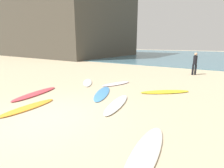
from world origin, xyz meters
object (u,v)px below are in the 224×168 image
object	(u,v)px
surfboard_7	(116,84)
surfboard_4	(35,94)
surfboard_6	(28,107)
beachgoer_near	(195,63)
surfboard_5	(165,92)
surfboard_0	(117,104)
surfboard_2	(88,82)
surfboard_1	(102,93)
surfboard_3	(145,153)

from	to	relation	value
surfboard_7	surfboard_4	bearing A→B (deg)	-99.83
surfboard_6	surfboard_7	xyz separation A→B (m)	(0.72, 4.89, 0.01)
surfboard_7	beachgoer_near	bearing A→B (deg)	80.34
surfboard_5	surfboard_7	size ratio (longest dim) A/B	1.25
surfboard_0	surfboard_2	bearing A→B (deg)	-46.91
surfboard_1	beachgoer_near	world-z (taller)	beachgoer_near
surfboard_1	surfboard_2	xyz separation A→B (m)	(-2.08, 1.35, 0.01)
surfboard_4	beachgoer_near	bearing A→B (deg)	49.58
beachgoer_near	surfboard_2	bearing A→B (deg)	-161.11
surfboard_3	surfboard_6	size ratio (longest dim) A/B	1.17
surfboard_0	surfboard_1	distance (m)	1.62
surfboard_4	surfboard_5	bearing A→B (deg)	24.68
surfboard_0	surfboard_1	size ratio (longest dim) A/B	0.95
surfboard_0	surfboard_6	world-z (taller)	surfboard_0
surfboard_2	surfboard_5	world-z (taller)	surfboard_5
beachgoer_near	surfboard_3	bearing A→B (deg)	-120.58
surfboard_4	surfboard_5	world-z (taller)	surfboard_5
surfboard_0	surfboard_2	xyz separation A→B (m)	(-3.43, 2.24, -0.01)
surfboard_5	surfboard_7	world-z (taller)	surfboard_7
surfboard_0	beachgoer_near	distance (m)	8.82
surfboard_2	surfboard_4	xyz separation A→B (m)	(-0.44, -3.11, 0.00)
surfboard_4	surfboard_6	bearing A→B (deg)	-52.26
surfboard_2	surfboard_4	world-z (taller)	surfboard_4
surfboard_0	surfboard_1	bearing A→B (deg)	-47.15
surfboard_5	beachgoer_near	xyz separation A→B (m)	(0.39, 5.96, 0.87)
surfboard_6	beachgoer_near	bearing A→B (deg)	67.35
surfboard_7	beachgoer_near	xyz separation A→B (m)	(3.22, 5.82, 0.86)
surfboard_4	beachgoer_near	xyz separation A→B (m)	(5.30, 9.53, 0.87)
surfboard_3	surfboard_5	bearing A→B (deg)	94.94
surfboard_1	surfboard_4	size ratio (longest dim) A/B	0.99
surfboard_5	beachgoer_near	distance (m)	6.03
surfboard_5	surfboard_4	bearing A→B (deg)	85.74
surfboard_6	surfboard_7	bearing A→B (deg)	79.19
surfboard_4	surfboard_6	distance (m)	1.79
surfboard_0	surfboard_6	size ratio (longest dim) A/B	1.11
surfboard_6	surfboard_5	bearing A→B (deg)	50.71
surfboard_3	beachgoer_near	world-z (taller)	beachgoer_near
surfboard_0	surfboard_5	size ratio (longest dim) A/B	1.00
surfboard_5	surfboard_0	bearing A→B (deg)	118.68
surfboard_4	surfboard_7	world-z (taller)	surfboard_7
beachgoer_near	surfboard_7	bearing A→B (deg)	-153.04
surfboard_0	beachgoer_near	bearing A→B (deg)	-113.12
surfboard_0	surfboard_4	size ratio (longest dim) A/B	0.95
surfboard_0	surfboard_5	xyz separation A→B (m)	(1.04, 2.70, -0.00)
surfboard_3	surfboard_6	xyz separation A→B (m)	(-4.60, 0.19, 0.00)
surfboard_7	surfboard_6	bearing A→B (deg)	-79.05
surfboard_2	surfboard_5	xyz separation A→B (m)	(4.47, 0.47, 0.01)
surfboard_5	surfboard_6	distance (m)	5.93
surfboard_3	surfboard_7	bearing A→B (deg)	120.40
surfboard_2	surfboard_6	world-z (taller)	surfboard_2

